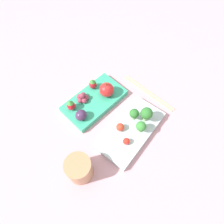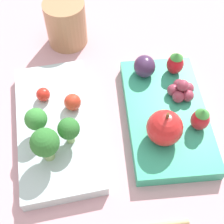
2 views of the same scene
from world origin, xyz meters
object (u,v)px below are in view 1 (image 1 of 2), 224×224
Objects in this scene: apple at (107,90)px; strawberry_1 at (93,84)px; broccoli_floret_0 at (134,114)px; cherry_tomato_0 at (120,127)px; chopsticks_pair at (148,92)px; plum at (81,115)px; grape_cluster at (83,98)px; bento_box_fruit at (94,101)px; strawberry_0 at (71,105)px; broccoli_floret_1 at (147,114)px; drinking_cup at (79,169)px; cherry_tomato_1 at (126,141)px; broccoli_floret_2 at (141,127)px; bento_box_savoury at (131,131)px.

apple is 0.05m from strawberry_1.
broccoli_floret_0 is 1.82× the size of cherry_tomato_0.
strawberry_1 is 0.20m from chopsticks_pair.
grape_cluster is (-0.05, -0.05, -0.01)m from plum.
cherry_tomato_0 is 0.18m from chopsticks_pair.
broccoli_floret_0 reaches higher than bento_box_fruit.
strawberry_0 is (0.05, -0.16, 0.01)m from cherry_tomato_0.
apple reaches higher than bento_box_fruit.
broccoli_floret_1 is at bearing 124.48° from broccoli_floret_0.
grape_cluster is 0.23m from drinking_cup.
cherry_tomato_1 is 0.36× the size of apple.
bento_box_fruit is 0.14m from cherry_tomato_0.
broccoli_floret_1 reaches higher than strawberry_1.
chopsticks_pair is at bearing -154.69° from broccoli_floret_2.
broccoli_floret_2 is (-0.01, 0.02, 0.04)m from bento_box_savoury.
apple is 0.15m from chopsticks_pair.
apple reaches higher than broccoli_floret_2.
drinking_cup is (0.22, -0.01, -0.01)m from broccoli_floret_0.
plum reaches higher than bento_box_savoury.
bento_box_fruit is 0.19m from chopsticks_pair.
apple is (-0.04, 0.02, 0.03)m from bento_box_fruit.
broccoli_floret_0 is 2.18× the size of cherry_tomato_1.
bento_box_savoury is 0.16m from plum.
strawberry_0 is at bearing -22.28° from apple.
strawberry_0 is 0.98× the size of grape_cluster.
strawberry_0 is 0.27m from chopsticks_pair.
plum is at bearing 26.21° from strawberry_1.
strawberry_1 reaches higher than cherry_tomato_1.
strawberry_1 reaches higher than chopsticks_pair.
broccoli_floret_1 is 0.09m from cherry_tomato_0.
broccoli_floret_0 is 1.22× the size of plum.
strawberry_1 is (-0.04, -0.20, 0.03)m from bento_box_savoury.
plum is 0.16m from drinking_cup.
broccoli_floret_2 is 0.21m from grape_cluster.
strawberry_0 is (0.08, -0.21, -0.01)m from broccoli_floret_2.
apple is 1.41× the size of strawberry_0.
strawberry_0 is (0.12, -0.05, -0.00)m from apple.
strawberry_1 is 0.06m from grape_cluster.
apple reaches higher than cherry_tomato_1.
bento_box_fruit is 3.82× the size of broccoli_floret_1.
apple is at bearing 146.56° from grape_cluster.
drinking_cup is (0.24, 0.11, -0.01)m from apple.
drinking_cup is at bearing -14.38° from broccoli_floret_2.
broccoli_floret_2 reaches higher than chopsticks_pair.
broccoli_floret_0 is 0.98× the size of broccoli_floret_2.
bento_box_savoury is at bearing 116.27° from plum.
broccoli_floret_1 is at bearing 92.25° from apple.
cherry_tomato_1 is at bearing 59.75° from apple.
cherry_tomato_0 is at bearing 70.50° from strawberry_1.
grape_cluster is at bearing 177.12° from strawberry_0.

